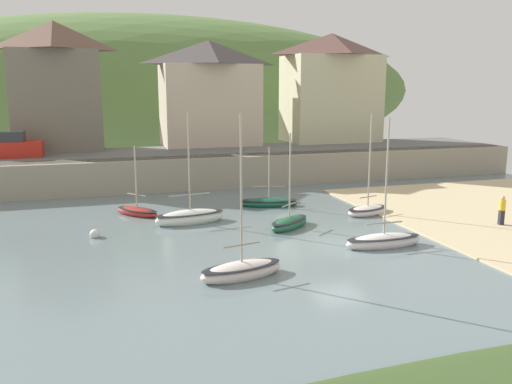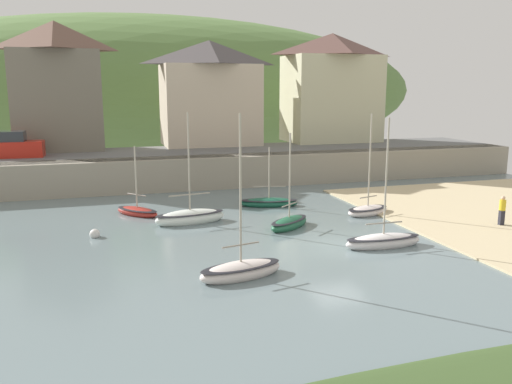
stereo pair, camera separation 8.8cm
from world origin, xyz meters
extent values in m
cube|color=slate|center=(0.00, 0.00, -0.03)|extent=(48.00, 40.00, 0.06)
cube|color=gray|center=(0.00, 17.00, 1.20)|extent=(48.00, 2.40, 2.40)
cube|color=#606060|center=(0.00, 20.70, 2.35)|extent=(48.00, 9.00, 0.10)
ellipsoid|color=#587B3F|center=(-3.89, 55.20, 7.09)|extent=(80.00, 44.00, 20.25)
cube|color=#6F6859|center=(-13.68, 25.20, 6.47)|extent=(6.94, 5.54, 8.15)
pyramid|color=brown|center=(-13.68, 25.20, 11.71)|extent=(7.24, 5.84, 2.32)
cube|color=beige|center=(-0.83, 25.20, 5.97)|extent=(8.46, 5.35, 7.15)
pyramid|color=#504A4B|center=(-0.83, 25.20, 10.60)|extent=(8.76, 5.65, 2.10)
cube|color=beige|center=(11.06, 25.20, 6.46)|extent=(8.52, 5.78, 8.11)
pyramid|color=brown|center=(11.06, 25.20, 11.54)|extent=(8.82, 6.08, 2.05)
ellipsoid|color=silver|center=(4.61, 5.57, 0.19)|extent=(3.26, 2.20, 0.68)
ellipsoid|color=black|center=(4.61, 5.57, 0.38)|extent=(3.20, 2.15, 0.12)
cylinder|color=#B2A893|center=(4.61, 5.57, 3.29)|extent=(0.09, 0.09, 5.53)
cylinder|color=gray|center=(4.61, 5.57, 1.07)|extent=(1.35, 0.48, 0.07)
ellipsoid|color=#1F583A|center=(-1.04, 4.00, 0.21)|extent=(3.20, 2.84, 0.77)
ellipsoid|color=black|center=(-1.04, 4.00, 0.42)|extent=(3.13, 2.78, 0.12)
cylinder|color=#B2A893|center=(-1.04, 4.00, 2.89)|extent=(0.09, 0.09, 4.59)
cylinder|color=gray|center=(-1.04, 4.00, 1.29)|extent=(1.24, 0.97, 0.07)
ellipsoid|color=silver|center=(2.07, -0.64, 0.23)|extent=(3.94, 1.21, 0.83)
ellipsoid|color=black|center=(2.07, -0.64, 0.46)|extent=(3.86, 1.19, 0.12)
cylinder|color=#B2A893|center=(2.07, -0.64, 3.42)|extent=(0.09, 0.09, 5.55)
cylinder|color=gray|center=(2.07, -0.64, 1.18)|extent=(1.92, 0.09, 0.07)
ellipsoid|color=white|center=(-6.05, 6.64, 0.27)|extent=(4.22, 1.95, 1.00)
ellipsoid|color=black|center=(-6.05, 6.64, 0.55)|extent=(4.14, 1.91, 0.12)
cylinder|color=#B2A893|center=(-6.05, 6.64, 3.50)|extent=(0.09, 0.09, 5.45)
cylinder|color=gray|center=(-6.05, 6.64, 1.63)|extent=(2.39, 0.41, 0.07)
ellipsoid|color=silver|center=(-5.61, -2.68, 0.23)|extent=(3.81, 2.09, 0.84)
ellipsoid|color=black|center=(-5.61, -2.68, 0.46)|extent=(3.73, 2.05, 0.12)
cylinder|color=#B2A893|center=(-5.61, -2.68, 3.62)|extent=(0.09, 0.09, 5.93)
cylinder|color=gray|center=(-5.61, -2.68, 1.35)|extent=(1.63, 0.43, 0.07)
ellipsoid|color=#17533B|center=(-0.38, 9.53, 0.19)|extent=(3.96, 2.28, 0.67)
ellipsoid|color=black|center=(-0.38, 9.53, 0.37)|extent=(3.88, 2.23, 0.12)
cylinder|color=#B2A893|center=(-0.38, 9.53, 2.16)|extent=(0.09, 0.09, 3.28)
cylinder|color=gray|center=(-0.38, 9.53, 1.27)|extent=(2.08, 0.59, 0.07)
ellipsoid|color=#A12821|center=(-8.77, 9.47, 0.17)|extent=(2.88, 3.10, 0.61)
ellipsoid|color=black|center=(-8.77, 9.47, 0.33)|extent=(2.82, 3.04, 0.12)
cylinder|color=#B2A893|center=(-8.77, 9.47, 2.31)|extent=(0.09, 0.09, 3.69)
cylinder|color=gray|center=(-8.77, 9.47, 1.24)|extent=(1.03, 1.19, 0.07)
cube|color=red|center=(-16.77, 20.70, 3.00)|extent=(4.17, 1.89, 1.20)
cube|color=#282D33|center=(-17.02, 20.70, 3.95)|extent=(2.17, 1.60, 0.80)
cylinder|color=black|center=(-15.12, 21.50, 2.72)|extent=(0.64, 0.22, 0.64)
cylinder|color=black|center=(-15.12, 19.90, 2.72)|extent=(0.64, 0.22, 0.64)
cube|color=#282833|center=(10.25, 0.84, 0.51)|extent=(0.28, 0.20, 0.82)
cylinder|color=gold|center=(10.25, 0.84, 1.21)|extent=(0.34, 0.34, 0.58)
sphere|color=#D1A889|center=(10.25, 0.84, 1.61)|extent=(0.22, 0.22, 0.22)
sphere|color=silver|center=(-11.25, 5.13, 0.16)|extent=(0.53, 0.53, 0.53)
camera|label=1|loc=(-11.04, -22.40, 7.56)|focal=37.27mm
camera|label=2|loc=(-10.96, -22.43, 7.56)|focal=37.27mm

